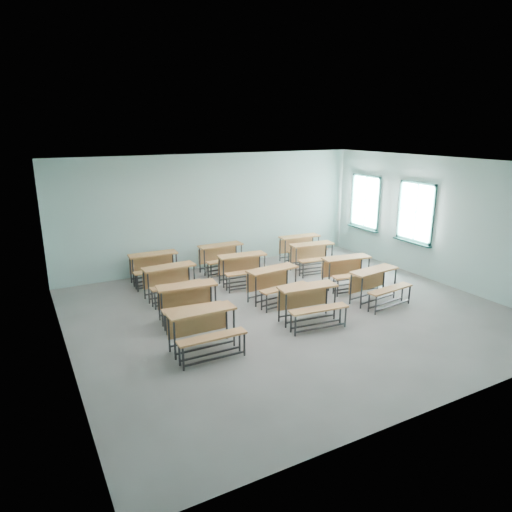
# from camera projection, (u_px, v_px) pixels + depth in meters

# --- Properties ---
(room) EXTENTS (9.04, 8.04, 3.24)m
(room) POSITION_uv_depth(u_px,v_px,m) (293.00, 240.00, 9.60)
(room) COLOR gray
(room) RESTS_ON ground
(desk_unit_r0c0) EXTENTS (1.24, 0.84, 0.77)m
(desk_unit_r0c0) POSITION_uv_depth(u_px,v_px,m) (204.00, 325.00, 8.09)
(desk_unit_r0c0) COLOR #AE733F
(desk_unit_r0c0) RESTS_ON ground
(desk_unit_r0c1) EXTENTS (1.31, 0.95, 0.77)m
(desk_unit_r0c1) POSITION_uv_depth(u_px,v_px,m) (310.00, 299.00, 9.31)
(desk_unit_r0c1) COLOR #AE733F
(desk_unit_r0c1) RESTS_ON ground
(desk_unit_r0c2) EXTENTS (1.31, 0.96, 0.77)m
(desk_unit_r0c2) POSITION_uv_depth(u_px,v_px,m) (377.00, 281.00, 10.38)
(desk_unit_r0c2) COLOR #AE733F
(desk_unit_r0c2) RESTS_ON ground
(desk_unit_r1c0) EXTENTS (1.31, 0.95, 0.77)m
(desk_unit_r1c0) POSITION_uv_depth(u_px,v_px,m) (189.00, 298.00, 9.37)
(desk_unit_r1c0) COLOR #AE733F
(desk_unit_r1c0) RESTS_ON ground
(desk_unit_r1c1) EXTENTS (1.30, 0.93, 0.77)m
(desk_unit_r1c1) POSITION_uv_depth(u_px,v_px,m) (275.00, 280.00, 10.47)
(desk_unit_r1c1) COLOR #AE733F
(desk_unit_r1c1) RESTS_ON ground
(desk_unit_r1c2) EXTENTS (1.33, 0.98, 0.77)m
(desk_unit_r1c2) POSITION_uv_depth(u_px,v_px,m) (348.00, 268.00, 11.36)
(desk_unit_r1c2) COLOR #AE733F
(desk_unit_r1c2) RESTS_ON ground
(desk_unit_r2c0) EXTENTS (1.26, 0.88, 0.77)m
(desk_unit_r2c0) POSITION_uv_depth(u_px,v_px,m) (171.00, 278.00, 10.63)
(desk_unit_r2c0) COLOR #AE733F
(desk_unit_r2c0) RESTS_ON ground
(desk_unit_r2c1) EXTENTS (1.30, 0.94, 0.77)m
(desk_unit_r2c1) POSITION_uv_depth(u_px,v_px,m) (244.00, 265.00, 11.59)
(desk_unit_r2c1) COLOR #AE733F
(desk_unit_r2c1) RESTS_ON ground
(desk_unit_r2c2) EXTENTS (1.31, 0.96, 0.77)m
(desk_unit_r2c2) POSITION_uv_depth(u_px,v_px,m) (313.00, 253.00, 12.67)
(desk_unit_r2c2) COLOR #AE733F
(desk_unit_r2c2) RESTS_ON ground
(desk_unit_r3c0) EXTENTS (1.25, 0.86, 0.77)m
(desk_unit_r3c0) POSITION_uv_depth(u_px,v_px,m) (155.00, 264.00, 11.70)
(desk_unit_r3c0) COLOR #AE733F
(desk_unit_r3c0) RESTS_ON ground
(desk_unit_r3c1) EXTENTS (1.24, 0.85, 0.77)m
(desk_unit_r3c1) POSITION_uv_depth(u_px,v_px,m) (222.00, 254.00, 12.57)
(desk_unit_r3c1) COLOR #AE733F
(desk_unit_r3c1) RESTS_ON ground
(desk_unit_r3c2) EXTENTS (1.29, 0.91, 0.77)m
(desk_unit_r3c2) POSITION_uv_depth(u_px,v_px,m) (301.00, 245.00, 13.57)
(desk_unit_r3c2) COLOR #AE733F
(desk_unit_r3c2) RESTS_ON ground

